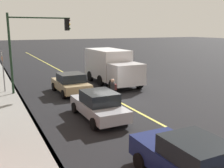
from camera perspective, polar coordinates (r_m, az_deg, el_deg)
The scene contains 11 objects.
ground at distance 17.36m, azimuth 1.09°, elevation -3.70°, with size 200.00×200.00×0.00m, color black.
sidewalk_slab at distance 15.58m, azimuth -22.16°, elevation -6.19°, with size 80.00×2.57×0.15m, color gray.
curb_edge at distance 15.69m, azimuth -17.76°, elevation -5.74°, with size 80.00×0.16×0.15m, color slate.
lane_stripe_center at distance 17.36m, azimuth 1.09°, elevation -3.68°, with size 80.00×0.16×0.01m, color #D8CC4C.
car_tan at distance 19.53m, azimuth -8.97°, elevation 0.18°, with size 4.09×2.11×1.49m.
car_navy at distance 8.46m, azimuth 16.87°, elevation -16.16°, with size 4.35×1.89×1.58m.
car_silver at distance 13.85m, azimuth -2.94°, elevation -4.60°, with size 4.35×1.89×1.50m.
truck_white at distance 22.47m, azimuth -0.20°, elevation 3.96°, with size 6.67×2.66×2.91m.
pedestrian_with_backpack at distance 16.05m, azimuth 0.19°, elevation -1.34°, with size 0.46×0.45×1.70m.
traffic_light_mast at distance 19.75m, azimuth -16.54°, elevation 9.39°, with size 0.28×4.47×5.75m.
street_sign_post at distance 20.54m, azimuth -22.66°, elevation 3.06°, with size 0.60×0.08×3.13m.
Camera 1 is at (-14.85, 7.66, 4.71)m, focal length 41.93 mm.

